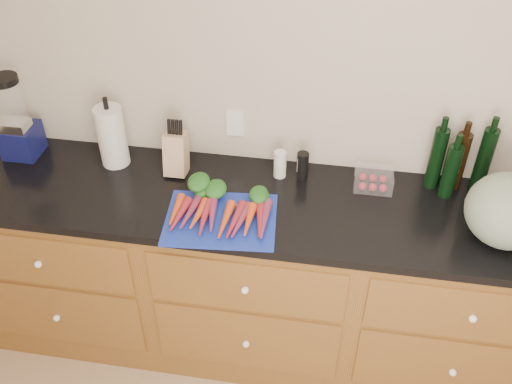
% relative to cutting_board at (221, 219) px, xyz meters
% --- Properties ---
extents(wall_back, '(4.10, 0.05, 2.60)m').
position_rel_cutting_board_xyz_m(wall_back, '(0.58, 0.48, 0.35)').
color(wall_back, beige).
rests_on(wall_back, ground).
extents(cabinets, '(3.60, 0.64, 0.90)m').
position_rel_cutting_board_xyz_m(cabinets, '(0.58, 0.16, -0.50)').
color(cabinets, brown).
rests_on(cabinets, ground).
extents(countertop, '(3.64, 0.62, 0.04)m').
position_rel_cutting_board_xyz_m(countertop, '(0.58, 0.16, -0.03)').
color(countertop, black).
rests_on(countertop, cabinets).
extents(cutting_board, '(0.48, 0.38, 0.01)m').
position_rel_cutting_board_xyz_m(cutting_board, '(0.00, 0.00, 0.00)').
color(cutting_board, '#162D9D').
rests_on(cutting_board, countertop).
extents(carrots, '(0.42, 0.31, 0.06)m').
position_rel_cutting_board_xyz_m(carrots, '(0.00, 0.04, 0.03)').
color(carrots, '#D14718').
rests_on(carrots, cutting_board).
extents(squash, '(0.32, 0.32, 0.29)m').
position_rel_cutting_board_xyz_m(squash, '(1.10, 0.08, 0.14)').
color(squash, '#5E6E5C').
rests_on(squash, countertop).
extents(blender_appliance, '(0.16, 0.16, 0.40)m').
position_rel_cutting_board_xyz_m(blender_appliance, '(-1.01, 0.32, 0.17)').
color(blender_appliance, '#0E1245').
rests_on(blender_appliance, countertop).
extents(paper_towel, '(0.13, 0.13, 0.29)m').
position_rel_cutting_board_xyz_m(paper_towel, '(-0.56, 0.32, 0.14)').
color(paper_towel, silver).
rests_on(paper_towel, countertop).
extents(knife_block, '(0.10, 0.10, 0.19)m').
position_rel_cutting_board_xyz_m(knife_block, '(-0.26, 0.30, 0.09)').
color(knife_block, tan).
rests_on(knife_block, countertop).
extents(grinder_salt, '(0.06, 0.06, 0.13)m').
position_rel_cutting_board_xyz_m(grinder_salt, '(0.20, 0.34, 0.06)').
color(grinder_salt, silver).
rests_on(grinder_salt, countertop).
extents(grinder_pepper, '(0.05, 0.05, 0.13)m').
position_rel_cutting_board_xyz_m(grinder_pepper, '(0.30, 0.34, 0.06)').
color(grinder_pepper, black).
rests_on(grinder_pepper, countertop).
extents(canister_chrome, '(0.05, 0.05, 0.11)m').
position_rel_cutting_board_xyz_m(canister_chrome, '(0.29, 0.34, 0.05)').
color(canister_chrome, silver).
rests_on(canister_chrome, countertop).
extents(tomato_box, '(0.16, 0.13, 0.08)m').
position_rel_cutting_board_xyz_m(tomato_box, '(0.61, 0.33, 0.03)').
color(tomato_box, white).
rests_on(tomato_box, countertop).
extents(bottles, '(0.25, 0.13, 0.31)m').
position_rel_cutting_board_xyz_m(bottles, '(0.95, 0.37, 0.13)').
color(bottles, black).
rests_on(bottles, countertop).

